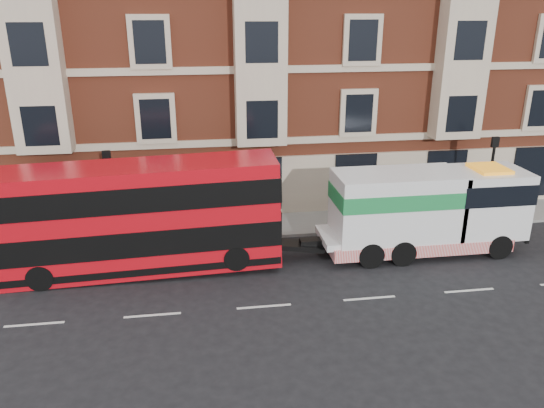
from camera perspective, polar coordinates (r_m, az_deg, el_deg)
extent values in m
plane|color=black|center=(19.72, -0.87, -10.97)|extent=(120.00, 120.00, 0.00)
cube|color=slate|center=(26.35, -3.03, -2.41)|extent=(90.00, 3.00, 0.15)
cube|color=brown|center=(31.85, -3.77, 18.03)|extent=(45.00, 12.00, 18.00)
cylinder|color=black|center=(24.60, -16.86, 0.20)|extent=(0.14, 0.14, 4.00)
cube|color=black|center=(23.99, -17.37, 4.91)|extent=(0.35, 0.15, 0.50)
cylinder|color=black|center=(28.13, 22.31, 2.03)|extent=(0.14, 0.14, 4.00)
cube|color=black|center=(27.60, 22.88, 6.17)|extent=(0.35, 0.15, 0.50)
cube|color=red|center=(21.95, -14.08, -1.42)|extent=(11.15, 2.49, 4.38)
cube|color=black|center=(22.19, -13.94, -2.98)|extent=(11.19, 2.55, 1.05)
cube|color=black|center=(21.57, -14.33, 1.41)|extent=(11.19, 2.55, 1.00)
cylinder|color=black|center=(22.40, -23.66, -7.26)|extent=(1.04, 0.32, 1.04)
cylinder|color=black|center=(24.36, -22.39, -4.85)|extent=(1.04, 0.32, 1.04)
cylinder|color=black|center=(21.45, -3.84, -5.80)|extent=(1.04, 0.32, 1.04)
cylinder|color=black|center=(23.49, -4.30, -3.41)|extent=(1.04, 0.32, 1.04)
cube|color=white|center=(24.34, 15.59, -2.93)|extent=(8.96, 2.29, 0.30)
cube|color=white|center=(25.18, 21.89, 0.26)|extent=(3.19, 2.49, 2.89)
cube|color=white|center=(23.41, 13.21, -0.11)|extent=(5.38, 2.49, 2.89)
cube|color=#1C803F|center=(23.24, 13.31, 1.04)|extent=(5.43, 2.53, 0.70)
cube|color=red|center=(24.40, 15.08, -3.72)|extent=(7.97, 2.55, 0.55)
cylinder|color=black|center=(25.04, 23.23, -4.22)|extent=(1.10, 0.35, 1.10)
cylinder|color=black|center=(26.81, 20.82, -2.29)|extent=(1.10, 0.35, 1.10)
cylinder|color=black|center=(23.11, 13.86, -5.13)|extent=(1.10, 0.40, 1.10)
cylinder|color=black|center=(25.01, 11.98, -2.96)|extent=(1.10, 0.40, 1.10)
cylinder|color=black|center=(22.64, 10.57, -5.41)|extent=(1.10, 0.40, 1.10)
cylinder|color=black|center=(24.58, 8.92, -3.18)|extent=(1.10, 0.40, 1.10)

